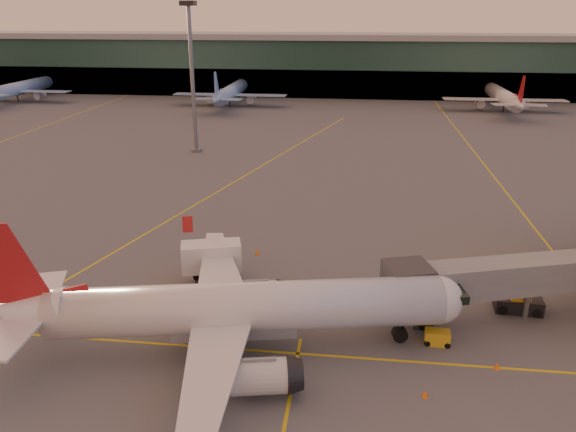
# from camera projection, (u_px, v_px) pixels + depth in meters

# --- Properties ---
(ground) EXTENTS (600.00, 600.00, 0.00)m
(ground) POSITION_uv_depth(u_px,v_px,m) (217.00, 391.00, 37.96)
(ground) COLOR #4C4F54
(ground) RESTS_ON ground
(taxi_markings) EXTENTS (100.12, 173.00, 0.01)m
(taxi_markings) POSITION_uv_depth(u_px,v_px,m) (242.00, 190.00, 80.21)
(taxi_markings) COLOR gold
(taxi_markings) RESTS_ON ground
(terminal) EXTENTS (400.00, 20.00, 17.60)m
(terminal) POSITION_uv_depth(u_px,v_px,m) (330.00, 65.00, 166.93)
(terminal) COLOR #19382D
(terminal) RESTS_ON ground
(mast_west_near) EXTENTS (2.40, 2.40, 25.60)m
(mast_west_near) POSITION_uv_depth(u_px,v_px,m) (192.00, 67.00, 96.55)
(mast_west_near) COLOR slate
(mast_west_near) RESTS_ON ground
(distant_aircraft_row) EXTENTS (290.00, 34.00, 13.00)m
(distant_aircraft_row) POSITION_uv_depth(u_px,v_px,m) (246.00, 106.00, 150.22)
(distant_aircraft_row) COLOR #7FA2D5
(distant_aircraft_row) RESTS_ON ground
(main_airplane) EXTENTS (35.43, 32.18, 10.76)m
(main_airplane) POSITION_uv_depth(u_px,v_px,m) (231.00, 310.00, 41.22)
(main_airplane) COLOR silver
(main_airplane) RESTS_ON ground
(jet_bridge) EXTENTS (25.18, 10.50, 5.49)m
(jet_bridge) POSITION_uv_depth(u_px,v_px,m) (546.00, 275.00, 46.04)
(jet_bridge) COLOR slate
(jet_bridge) RESTS_ON ground
(catering_truck) EXTENTS (5.83, 3.71, 4.19)m
(catering_truck) POSITION_uv_depth(u_px,v_px,m) (212.00, 261.00, 51.79)
(catering_truck) COLOR #A81825
(catering_truck) RESTS_ON ground
(gpu_cart) EXTENTS (2.00, 1.28, 1.13)m
(gpu_cart) POSITION_uv_depth(u_px,v_px,m) (437.00, 338.00, 43.10)
(gpu_cart) COLOR gold
(gpu_cart) RESTS_ON ground
(pushback_tug) EXTENTS (4.00, 2.37, 1.99)m
(pushback_tug) POSITION_uv_depth(u_px,v_px,m) (519.00, 302.00, 47.78)
(pushback_tug) COLOR black
(pushback_tug) RESTS_ON ground
(cone_nose) EXTENTS (0.40, 0.40, 0.51)m
(cone_nose) POSITION_uv_depth(u_px,v_px,m) (497.00, 366.00, 40.19)
(cone_nose) COLOR orange
(cone_nose) RESTS_ON ground
(cone_wing_left) EXTENTS (0.47, 0.47, 0.60)m
(cone_wing_left) POSITION_uv_depth(u_px,v_px,m) (257.00, 252.00, 58.97)
(cone_wing_left) COLOR orange
(cone_wing_left) RESTS_ON ground
(cone_fwd) EXTENTS (0.42, 0.42, 0.53)m
(cone_fwd) POSITION_uv_depth(u_px,v_px,m) (425.00, 394.00, 37.26)
(cone_fwd) COLOR orange
(cone_fwd) RESTS_ON ground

